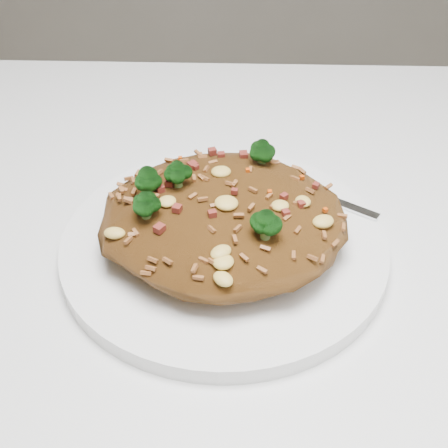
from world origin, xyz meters
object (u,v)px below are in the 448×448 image
at_px(fried_rice, 223,210).
at_px(fork, 300,188).
at_px(plate, 224,245).
at_px(dining_table, 326,378).

bearing_deg(fried_rice, fork, 46.13).
height_order(plate, fried_rice, fried_rice).
bearing_deg(dining_table, fried_rice, 148.44).
distance_m(dining_table, plate, 0.14).
bearing_deg(plate, fork, 46.41).
distance_m(dining_table, fork, 0.16).
height_order(dining_table, fork, fork).
relative_size(dining_table, plate, 4.65).
distance_m(fried_rice, fork, 0.10).
xyz_separation_m(dining_table, fried_rice, (-0.09, 0.05, 0.13)).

